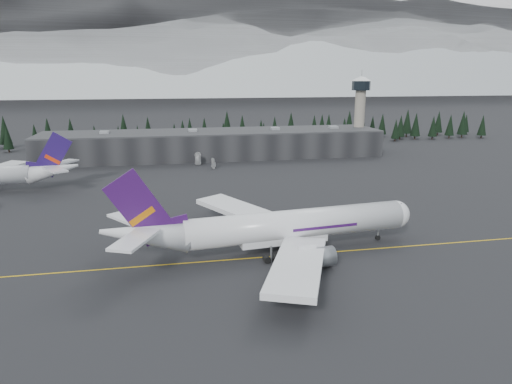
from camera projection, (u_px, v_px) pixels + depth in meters
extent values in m
plane|color=black|center=(273.00, 253.00, 101.60)|extent=(1400.00, 1400.00, 0.00)
cube|color=gold|center=(275.00, 256.00, 99.70)|extent=(400.00, 0.40, 0.02)
cube|color=black|center=(214.00, 145.00, 218.91)|extent=(160.00, 30.00, 12.00)
cube|color=#333335|center=(214.00, 132.00, 217.34)|extent=(160.00, 30.00, 0.60)
cylinder|color=gray|center=(359.00, 120.00, 233.20)|extent=(5.20, 5.20, 32.00)
cylinder|color=black|center=(361.00, 86.00, 228.90)|extent=(9.20, 9.20, 4.50)
cone|color=silver|center=(362.00, 79.00, 228.04)|extent=(10.00, 10.00, 2.00)
cube|color=black|center=(207.00, 132.00, 253.70)|extent=(360.00, 20.00, 15.00)
cylinder|color=silver|center=(297.00, 224.00, 102.09)|extent=(51.27, 11.91, 6.63)
sphere|color=silver|center=(395.00, 214.00, 109.31)|extent=(6.63, 6.63, 6.63)
cone|color=silver|center=(145.00, 235.00, 92.43)|extent=(19.16, 8.54, 9.60)
cube|color=silver|center=(247.00, 213.00, 116.52)|extent=(24.65, 30.63, 2.83)
cylinder|color=gray|center=(280.00, 225.00, 113.24)|extent=(7.59, 4.93, 4.20)
cube|color=silver|center=(298.00, 264.00, 84.79)|extent=(19.81, 32.03, 2.83)
cylinder|color=gray|center=(317.00, 258.00, 92.77)|extent=(7.59, 4.93, 4.20)
cube|color=#35114F|center=(140.00, 208.00, 90.87)|extent=(13.98, 2.01, 16.46)
cube|color=#C6680B|center=(142.00, 216.00, 91.34)|extent=(5.43, 1.18, 4.05)
cube|color=silver|center=(132.00, 219.00, 97.56)|extent=(11.17, 12.76, 0.55)
cube|color=silver|center=(135.00, 240.00, 85.27)|extent=(9.49, 13.13, 0.55)
cylinder|color=black|center=(378.00, 233.00, 109.16)|extent=(0.55, 0.55, 3.32)
cylinder|color=black|center=(257.00, 239.00, 105.61)|extent=(0.55, 0.55, 3.32)
cylinder|color=black|center=(271.00, 254.00, 96.39)|extent=(0.55, 0.55, 3.32)
cone|color=silver|center=(53.00, 170.00, 156.23)|extent=(17.79, 6.50, 9.17)
cube|color=#21104F|center=(53.00, 155.00, 154.99)|extent=(13.38, 0.65, 15.72)
cube|color=red|center=(53.00, 159.00, 155.35)|extent=(5.15, 0.64, 3.87)
cube|color=silver|center=(55.00, 170.00, 150.27)|extent=(9.99, 12.42, 0.53)
cube|color=silver|center=(63.00, 163.00, 162.29)|extent=(9.85, 12.45, 0.53)
imported|color=#BBBABD|center=(198.00, 163.00, 200.58)|extent=(3.60, 6.12, 1.60)
imported|color=silver|center=(214.00, 167.00, 192.32)|extent=(5.01, 3.40, 1.58)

